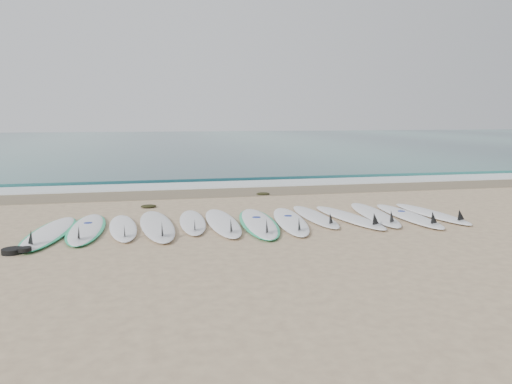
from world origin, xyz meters
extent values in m
plane|color=tan|center=(0.00, 0.00, 0.00)|extent=(120.00, 120.00, 0.00)
cube|color=#255C5E|center=(0.00, 32.50, 0.01)|extent=(120.00, 55.00, 0.03)
cube|color=#6F6149|center=(0.00, 4.10, 0.01)|extent=(120.00, 1.80, 0.01)
cube|color=silver|center=(0.00, 5.50, 0.02)|extent=(120.00, 1.40, 0.04)
cube|color=#255C5E|center=(0.00, 7.00, 0.05)|extent=(120.00, 1.00, 0.10)
ellipsoid|color=white|center=(-3.83, -0.20, 0.05)|extent=(0.84, 2.76, 0.09)
ellipsoid|color=#1EBD77|center=(-3.83, -0.20, 0.04)|extent=(0.94, 2.79, 0.06)
cone|color=black|center=(-3.93, -1.18, 0.21)|extent=(0.26, 0.31, 0.29)
ellipsoid|color=white|center=(-3.22, 0.01, 0.05)|extent=(0.59, 2.70, 0.09)
ellipsoid|color=#1EBD77|center=(-3.22, 0.01, 0.04)|extent=(0.68, 2.72, 0.06)
cone|color=black|center=(-3.23, -0.97, 0.20)|extent=(0.23, 0.29, 0.29)
cylinder|color=navy|center=(-3.22, 0.27, 0.09)|extent=(0.16, 0.16, 0.01)
ellipsoid|color=white|center=(-2.56, -0.04, 0.04)|extent=(0.67, 2.42, 0.08)
cone|color=black|center=(-2.50, -0.91, 0.18)|extent=(0.22, 0.27, 0.25)
ellipsoid|color=silver|center=(-1.94, -0.02, 0.05)|extent=(0.79, 2.94, 0.09)
cone|color=black|center=(-1.87, -1.08, 0.22)|extent=(0.27, 0.33, 0.31)
ellipsoid|color=white|center=(-1.25, 0.19, 0.04)|extent=(0.60, 2.43, 0.08)
cone|color=black|center=(-1.28, -0.69, 0.18)|extent=(0.21, 0.27, 0.26)
ellipsoid|color=white|center=(-0.68, -0.02, 0.05)|extent=(0.58, 2.77, 0.09)
cone|color=black|center=(-0.68, -1.03, 0.21)|extent=(0.23, 0.30, 0.30)
ellipsoid|color=white|center=(0.00, -0.20, 0.05)|extent=(0.83, 2.90, 0.09)
ellipsoid|color=#1EBD77|center=(0.00, -0.20, 0.04)|extent=(0.93, 2.93, 0.07)
cone|color=black|center=(-0.08, -1.24, 0.22)|extent=(0.27, 0.32, 0.30)
cylinder|color=navy|center=(0.03, 0.08, 0.10)|extent=(0.18, 0.18, 0.01)
ellipsoid|color=white|center=(0.66, -0.17, 0.05)|extent=(0.92, 2.80, 0.09)
cone|color=black|center=(0.53, -1.17, 0.21)|extent=(0.27, 0.32, 0.29)
cylinder|color=navy|center=(0.69, 0.09, 0.09)|extent=(0.18, 0.18, 0.01)
ellipsoid|color=white|center=(1.28, 0.17, 0.04)|extent=(0.53, 2.46, 0.08)
cone|color=black|center=(1.29, -0.73, 0.19)|extent=(0.21, 0.26, 0.26)
ellipsoid|color=white|center=(1.93, -0.07, 0.05)|extent=(0.91, 2.66, 0.08)
cone|color=black|center=(2.06, -1.01, 0.20)|extent=(0.26, 0.31, 0.28)
ellipsoid|color=white|center=(2.58, 0.09, 0.05)|extent=(0.87, 2.77, 0.09)
cone|color=black|center=(2.47, -0.89, 0.21)|extent=(0.26, 0.31, 0.29)
ellipsoid|color=white|center=(3.20, -0.19, 0.05)|extent=(0.61, 2.70, 0.09)
cone|color=black|center=(3.18, -1.17, 0.20)|extent=(0.23, 0.29, 0.29)
cylinder|color=navy|center=(3.20, 0.07, 0.09)|extent=(0.16, 0.16, 0.01)
ellipsoid|color=white|center=(3.81, -0.09, 0.04)|extent=(0.72, 2.53, 0.08)
cone|color=black|center=(3.88, -0.99, 0.19)|extent=(0.23, 0.28, 0.27)
ellipsoid|color=black|center=(-2.08, 2.16, 0.04)|extent=(0.36, 0.28, 0.07)
ellipsoid|color=black|center=(0.95, 3.41, 0.04)|extent=(0.36, 0.28, 0.07)
cylinder|color=black|center=(-4.17, -1.38, 0.04)|extent=(0.32, 0.32, 0.08)
cylinder|color=black|center=(-3.97, -1.48, 0.08)|extent=(0.20, 0.20, 0.06)
camera|label=1|loc=(-2.10, -9.49, 2.10)|focal=35.00mm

